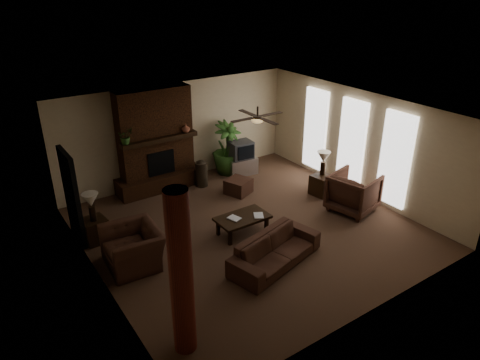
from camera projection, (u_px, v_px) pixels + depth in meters
room_shell at (250, 174)px, 9.80m from camera, size 7.00×7.00×7.00m
fireplace at (157, 149)px, 11.91m from camera, size 2.40×0.70×2.80m
windows at (352, 143)px, 11.73m from camera, size 0.08×3.65×2.35m
log_column at (181, 275)px, 6.49m from camera, size 0.36×0.36×2.80m
doorway at (72, 197)px, 9.54m from camera, size 0.10×1.00×2.10m
ceiling_fan at (258, 119)px, 9.75m from camera, size 1.35×1.35×0.37m
sofa at (275, 246)px, 8.97m from camera, size 2.22×1.12×0.83m
armchair_left at (133, 242)px, 8.90m from camera, size 0.87×1.27×1.07m
armchair_right at (354, 191)px, 10.98m from camera, size 1.20×1.25×1.08m
coffee_table at (242, 219)px, 10.04m from camera, size 1.20×0.70×0.43m
ottoman at (238, 186)px, 12.00m from camera, size 0.78×0.78×0.40m
tv_stand at (242, 166)px, 13.18m from camera, size 0.92×0.63×0.50m
tv at (241, 150)px, 12.93m from camera, size 0.69×0.58×0.52m
floor_vase at (201, 172)px, 12.33m from camera, size 0.34×0.34×0.77m
floor_plant at (227, 159)px, 13.16m from camera, size 1.26×1.74×0.88m
side_table_left at (95, 230)px, 9.79m from camera, size 0.54×0.54×0.55m
lamp_left at (91, 202)px, 9.45m from camera, size 0.37×0.37×0.65m
side_table_right at (321, 185)px, 11.91m from camera, size 0.57×0.57×0.55m
lamp_right at (324, 159)px, 11.68m from camera, size 0.45×0.45×0.65m
mantel_plant at (125, 138)px, 11.03m from camera, size 0.49×0.52×0.33m
mantel_vase at (186, 128)px, 11.88m from camera, size 0.25×0.25×0.22m
book_a at (231, 215)px, 9.80m from camera, size 0.21×0.09×0.29m
book_b at (254, 211)px, 9.98m from camera, size 0.20×0.13×0.29m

